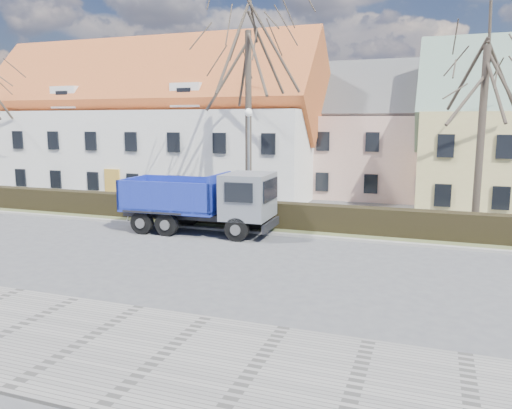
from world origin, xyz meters
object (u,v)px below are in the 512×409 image
at_px(dump_truck, 194,201).
at_px(streetlight, 249,166).
at_px(cart_frame, 128,217).
at_px(parked_car_a, 191,196).

distance_m(dump_truck, streetlight, 3.91).
height_order(dump_truck, streetlight, streetlight).
bearing_deg(cart_frame, dump_truck, -10.21).
xyz_separation_m(cart_frame, parked_car_a, (0.65, 6.23, 0.34)).
bearing_deg(dump_truck, cart_frame, 167.82).
bearing_deg(dump_truck, streetlight, 59.15).
distance_m(streetlight, parked_car_a, 7.17).
bearing_deg(parked_car_a, cart_frame, 167.01).
xyz_separation_m(dump_truck, cart_frame, (-4.42, 0.80, -1.26)).
relative_size(dump_truck, parked_car_a, 2.06).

